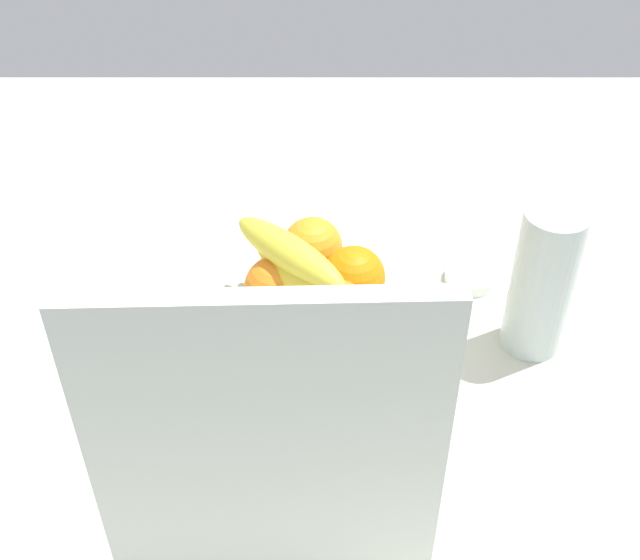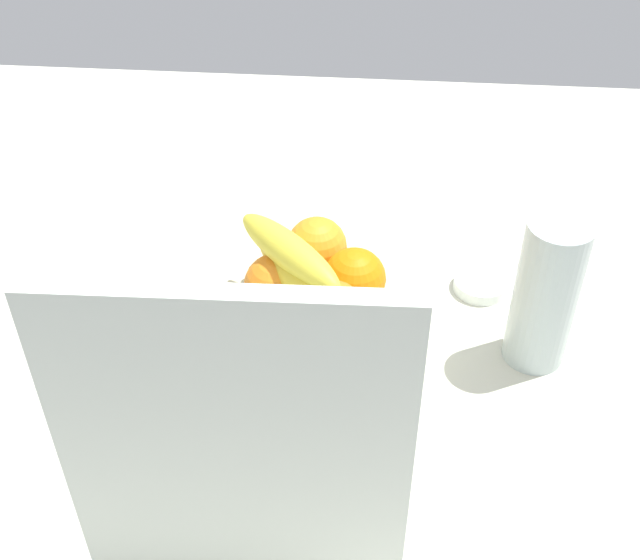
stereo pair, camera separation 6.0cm
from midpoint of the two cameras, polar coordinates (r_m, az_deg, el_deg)
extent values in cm
cube|color=beige|center=(104.55, 0.24, -4.08)|extent=(180.00, 140.00, 3.00)
cylinder|color=beige|center=(99.34, 1.73, -3.23)|extent=(24.55, 24.55, 6.43)
sphere|color=orange|center=(95.40, 4.20, 0.04)|extent=(7.39, 7.39, 7.39)
sphere|color=orange|center=(99.93, 1.50, 2.29)|extent=(7.39, 7.39, 7.39)
sphere|color=orange|center=(94.28, -1.27, -0.41)|extent=(7.39, 7.39, 7.39)
sphere|color=orange|center=(90.79, 2.78, -2.36)|extent=(7.39, 7.39, 7.39)
ellipsoid|color=yellow|center=(94.89, 0.42, -1.44)|extent=(4.85, 17.18, 4.00)
ellipsoid|color=yellow|center=(94.05, 0.01, -0.12)|extent=(7.90, 17.46, 4.00)
ellipsoid|color=yellow|center=(91.81, -0.19, 0.49)|extent=(12.64, 16.42, 4.00)
ellipsoid|color=yellow|center=(91.17, -0.27, 1.94)|extent=(14.67, 15.02, 4.00)
cube|color=silver|center=(67.16, -3.25, -12.55)|extent=(28.04, 2.61, 36.00)
cylinder|color=#B1C0C1|center=(98.04, 17.08, -0.98)|extent=(7.32, 7.32, 19.44)
cylinder|color=white|center=(111.51, 12.60, -0.33)|extent=(7.19, 7.19, 1.54)
camera|label=1|loc=(0.03, -88.19, 1.52)|focal=46.16mm
camera|label=2|loc=(0.03, 91.81, -1.52)|focal=46.16mm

